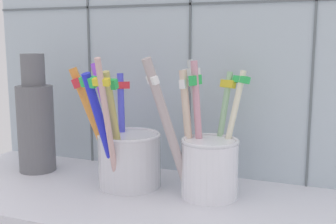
{
  "coord_description": "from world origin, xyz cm",
  "views": [
    {
      "loc": [
        18.8,
        -44.25,
        20.61
      ],
      "look_at": [
        0.0,
        2.83,
        12.01
      ],
      "focal_mm": 45.23,
      "sensor_mm": 36.0,
      "label": 1
    }
  ],
  "objects": [
    {
      "name": "counter_slab",
      "position": [
        0.0,
        0.0,
        1.0
      ],
      "size": [
        64.0,
        22.0,
        2.0
      ],
      "primitive_type": "cube",
      "color": "silver",
      "rests_on": "ground"
    },
    {
      "name": "toothbrush_cup_right",
      "position": [
        4.97,
        2.91,
        6.64
      ],
      "size": [
        10.61,
        11.1,
        16.87
      ],
      "color": "white",
      "rests_on": "counter_slab"
    },
    {
      "name": "toothbrush_cup_left",
      "position": [
        -5.67,
        2.49,
        6.38
      ],
      "size": [
        10.94,
        12.31,
        16.88
      ],
      "color": "silver",
      "rests_on": "counter_slab"
    },
    {
      "name": "tile_wall_back",
      "position": [
        -0.0,
        12.0,
        22.5
      ],
      "size": [
        64.0,
        2.2,
        45.0
      ],
      "color": "#B2C1CC",
      "rests_on": "ground"
    },
    {
      "name": "ceramic_vase",
      "position": [
        -20.69,
        3.7,
        9.23
      ],
      "size": [
        5.16,
        5.16,
        16.79
      ],
      "color": "slate",
      "rests_on": "counter_slab"
    }
  ]
}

